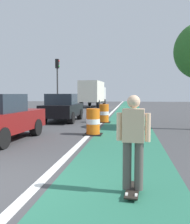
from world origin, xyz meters
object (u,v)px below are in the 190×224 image
at_px(traffic_barrel_front, 93,122).
at_px(pedestrian_waiting, 57,102).
at_px(parked_sedan_second, 63,108).
at_px(pedestrian_crossing, 50,104).
at_px(delivery_truck_down_block, 93,93).
at_px(skateboarder_on_lane, 133,141).
at_px(traffic_light_corner, 57,75).
at_px(traffic_barrel_mid, 104,114).

distance_m(traffic_barrel_front, pedestrian_waiting, 14.97).
xyz_separation_m(parked_sedan_second, pedestrian_waiting, (-3.09, 9.08, 0.03)).
relative_size(parked_sedan_second, pedestrian_crossing, 2.56).
height_order(parked_sedan_second, pedestrian_waiting, parked_sedan_second).
height_order(delivery_truck_down_block, pedestrian_waiting, delivery_truck_down_block).
distance_m(skateboarder_on_lane, traffic_light_corner, 21.30).
height_order(traffic_barrel_front, traffic_barrel_mid, same).
bearing_deg(pedestrian_crossing, delivery_truck_down_block, 82.55).
distance_m(traffic_barrel_mid, delivery_truck_down_block, 17.58).
bearing_deg(traffic_light_corner, traffic_barrel_front, -67.82).
height_order(parked_sedan_second, pedestrian_crossing, parked_sedan_second).
xyz_separation_m(parked_sedan_second, traffic_light_corner, (-3.04, 9.14, 2.67)).
xyz_separation_m(traffic_barrel_front, delivery_truck_down_block, (-3.27, 21.66, 1.31)).
xyz_separation_m(skateboarder_on_lane, pedestrian_crossing, (-6.48, 15.21, -0.05)).
distance_m(traffic_barrel_front, traffic_light_corner, 15.29).
distance_m(delivery_truck_down_block, traffic_light_corner, 8.30).
xyz_separation_m(parked_sedan_second, traffic_barrel_front, (2.62, -4.75, -0.30)).
distance_m(pedestrian_crossing, pedestrian_waiting, 4.66).
relative_size(traffic_barrel_mid, pedestrian_waiting, 0.68).
distance_m(skateboarder_on_lane, pedestrian_crossing, 16.53).
height_order(delivery_truck_down_block, traffic_light_corner, traffic_light_corner).
bearing_deg(parked_sedan_second, traffic_light_corner, 108.38).
distance_m(delivery_truck_down_block, pedestrian_crossing, 12.57).
height_order(parked_sedan_second, traffic_barrel_front, parked_sedan_second).
bearing_deg(traffic_barrel_front, traffic_barrel_mid, 90.27).
relative_size(skateboarder_on_lane, traffic_light_corner, 0.33).
distance_m(traffic_barrel_mid, traffic_light_corner, 11.40).
height_order(parked_sedan_second, traffic_light_corner, traffic_light_corner).
xyz_separation_m(parked_sedan_second, pedestrian_crossing, (-2.27, 4.49, 0.03)).
height_order(parked_sedan_second, traffic_barrel_mid, parked_sedan_second).
relative_size(parked_sedan_second, traffic_barrel_front, 3.79).
bearing_deg(skateboarder_on_lane, traffic_barrel_mid, 98.81).
bearing_deg(parked_sedan_second, pedestrian_crossing, 116.79).
bearing_deg(delivery_truck_down_block, pedestrian_crossing, -97.45).
bearing_deg(pedestrian_waiting, traffic_barrel_front, -67.54).
relative_size(parked_sedan_second, traffic_light_corner, 0.81).
relative_size(traffic_light_corner, pedestrian_waiting, 3.17).
relative_size(skateboarder_on_lane, traffic_barrel_mid, 1.55).
relative_size(traffic_light_corner, pedestrian_crossing, 3.17).
height_order(skateboarder_on_lane, parked_sedan_second, parked_sedan_second).
bearing_deg(traffic_barrel_mid, delivery_truck_down_block, 100.68).
height_order(parked_sedan_second, delivery_truck_down_block, delivery_truck_down_block).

